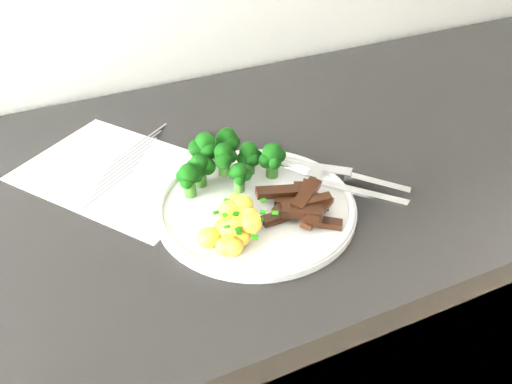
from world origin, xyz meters
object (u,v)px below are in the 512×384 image
at_px(potatoes, 235,226).
at_px(beef_strips, 301,204).
at_px(knife, 359,179).
at_px(fork, 345,186).
at_px(plate, 256,206).
at_px(broccoli, 225,157).
at_px(recipe_paper, 120,173).
at_px(counter, 245,367).

xyz_separation_m(potatoes, beef_strips, (0.10, 0.01, -0.01)).
bearing_deg(knife, fork, -155.24).
relative_size(plate, beef_strips, 2.46).
xyz_separation_m(broccoli, fork, (0.13, -0.09, -0.03)).
xyz_separation_m(recipe_paper, knife, (0.29, -0.16, 0.01)).
distance_m(beef_strips, knife, 0.11).
height_order(counter, beef_strips, beef_strips).
relative_size(counter, beef_strips, 23.30).
bearing_deg(fork, recipe_paper, 145.66).
relative_size(recipe_paper, beef_strips, 3.15).
height_order(broccoli, potatoes, broccoli).
bearing_deg(fork, beef_strips, -170.19).
bearing_deg(fork, broccoli, 145.07).
xyz_separation_m(broccoli, knife, (0.16, -0.08, -0.04)).
xyz_separation_m(counter, broccoli, (-0.03, -0.02, 0.50)).
distance_m(broccoli, beef_strips, 0.12).
distance_m(counter, recipe_paper, 0.49).
relative_size(recipe_paper, fork, 2.09).
distance_m(broccoli, potatoes, 0.12).
xyz_separation_m(counter, fork, (0.10, -0.11, 0.48)).
bearing_deg(counter, plate, -100.27).
bearing_deg(counter, knife, -34.39).
xyz_separation_m(counter, recipe_paper, (-0.16, 0.07, 0.46)).
bearing_deg(recipe_paper, counter, -23.60).
bearing_deg(broccoli, potatoes, -107.26).
relative_size(recipe_paper, broccoli, 2.18).
bearing_deg(plate, recipe_paper, 132.04).
distance_m(recipe_paper, beef_strips, 0.27).
xyz_separation_m(plate, knife, (0.15, -0.01, 0.00)).
relative_size(broccoli, beef_strips, 1.45).
xyz_separation_m(plate, fork, (0.12, -0.02, 0.01)).
relative_size(beef_strips, fork, 0.66).
height_order(counter, plate, plate).
bearing_deg(knife, counter, 145.61).
bearing_deg(broccoli, knife, -24.89).
bearing_deg(knife, beef_strips, -165.19).
bearing_deg(recipe_paper, potatoes, -65.33).
bearing_deg(broccoli, recipe_paper, 146.29).
xyz_separation_m(potatoes, fork, (0.17, 0.02, -0.01)).
height_order(broccoli, knife, broccoli).
height_order(beef_strips, knife, beef_strips).
bearing_deg(knife, plate, 177.64).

